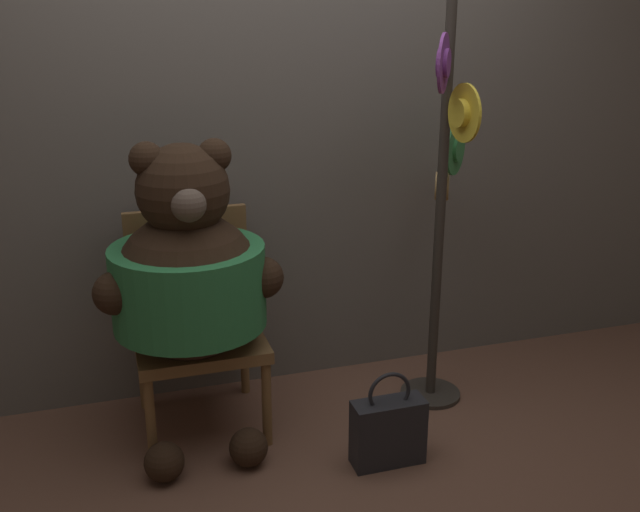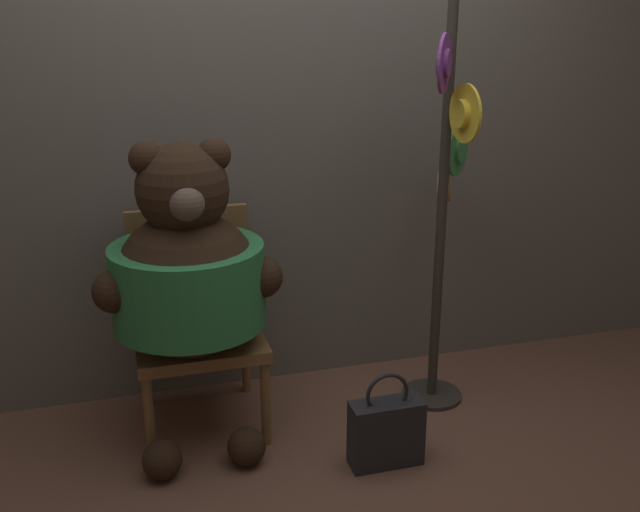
{
  "view_description": "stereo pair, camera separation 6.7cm",
  "coord_description": "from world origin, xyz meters",
  "px_view_note": "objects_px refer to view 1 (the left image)",
  "views": [
    {
      "loc": [
        -0.72,
        -2.56,
        1.71
      ],
      "look_at": [
        0.12,
        0.13,
        0.75
      ],
      "focal_mm": 40.0,
      "sensor_mm": 36.0,
      "label": 1
    },
    {
      "loc": [
        -0.66,
        -2.58,
        1.71
      ],
      "look_at": [
        0.12,
        0.13,
        0.75
      ],
      "focal_mm": 40.0,
      "sensor_mm": 36.0,
      "label": 2
    }
  ],
  "objects_px": {
    "chair": "(195,316)",
    "hat_display_rack": "(444,202)",
    "teddy_bear": "(189,277)",
    "handbag_on_ground": "(388,430)"
  },
  "relations": [
    {
      "from": "chair",
      "to": "hat_display_rack",
      "type": "distance_m",
      "value": 1.18
    },
    {
      "from": "chair",
      "to": "teddy_bear",
      "type": "bearing_deg",
      "value": -101.76
    },
    {
      "from": "chair",
      "to": "teddy_bear",
      "type": "xyz_separation_m",
      "value": [
        -0.04,
        -0.17,
        0.24
      ]
    },
    {
      "from": "hat_display_rack",
      "to": "handbag_on_ground",
      "type": "xyz_separation_m",
      "value": [
        -0.42,
        -0.44,
        -0.79
      ]
    },
    {
      "from": "hat_display_rack",
      "to": "handbag_on_ground",
      "type": "height_order",
      "value": "hat_display_rack"
    },
    {
      "from": "teddy_bear",
      "to": "handbag_on_ground",
      "type": "height_order",
      "value": "teddy_bear"
    },
    {
      "from": "teddy_bear",
      "to": "chair",
      "type": "bearing_deg",
      "value": 78.24
    },
    {
      "from": "handbag_on_ground",
      "to": "hat_display_rack",
      "type": "bearing_deg",
      "value": 46.61
    },
    {
      "from": "chair",
      "to": "handbag_on_ground",
      "type": "relative_size",
      "value": 2.29
    },
    {
      "from": "hat_display_rack",
      "to": "handbag_on_ground",
      "type": "bearing_deg",
      "value": -133.39
    }
  ]
}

